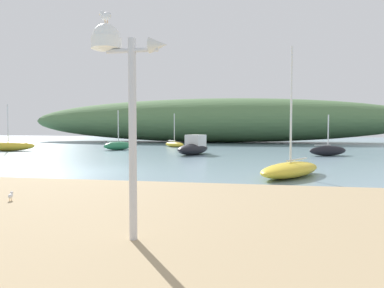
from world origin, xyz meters
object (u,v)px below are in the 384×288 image
at_px(sailboat_outer_mooring, 8,146).
at_px(seagull_on_radar, 105,16).
at_px(sailboat_centre_water, 118,146).
at_px(mast_structure, 118,66).
at_px(sailboat_mid_channel, 174,144).
at_px(sailboat_by_sandbar, 328,151).
at_px(motorboat_east_reach, 194,147).
at_px(sailboat_off_point, 290,169).
at_px(seagull_near_waterline, 11,195).

bearing_deg(sailboat_outer_mooring, seagull_on_radar, -48.81).
relative_size(seagull_on_radar, sailboat_centre_water, 0.08).
bearing_deg(mast_structure, sailboat_mid_channel, 101.61).
height_order(sailboat_by_sandbar, sailboat_outer_mooring, sailboat_outer_mooring).
distance_m(mast_structure, sailboat_mid_channel, 29.00).
bearing_deg(sailboat_by_sandbar, mast_structure, -109.21).
distance_m(sailboat_centre_water, sailboat_outer_mooring, 8.82).
xyz_separation_m(sailboat_centre_water, motorboat_east_reach, (7.25, -3.85, 0.15)).
bearing_deg(sailboat_off_point, sailboat_by_sandbar, 72.25).
bearing_deg(sailboat_by_sandbar, sailboat_off_point, -107.75).
relative_size(sailboat_centre_water, sailboat_by_sandbar, 1.17).
relative_size(mast_structure, sailboat_centre_water, 0.96).
xyz_separation_m(sailboat_mid_channel, motorboat_east_reach, (3.57, -9.10, 0.25)).
bearing_deg(sailboat_mid_channel, sailboat_outer_mooring, -145.87).
bearing_deg(sailboat_centre_water, sailboat_off_point, -47.88).
xyz_separation_m(sailboat_off_point, sailboat_outer_mooring, (-21.21, 11.35, 0.10)).
xyz_separation_m(seagull_on_radar, sailboat_off_point, (3.58, 8.80, -3.28)).
distance_m(sailboat_off_point, seagull_near_waterline, 9.61).
bearing_deg(sailboat_by_sandbar, seagull_near_waterline, -120.75).
bearing_deg(sailboat_centre_water, seagull_near_waterline, -74.19).
relative_size(mast_structure, sailboat_mid_channel, 0.99).
bearing_deg(seagull_on_radar, mast_structure, -2.00).
relative_size(sailboat_mid_channel, sailboat_by_sandbar, 1.14).
bearing_deg(sailboat_mid_channel, sailboat_by_sandbar, -33.77).
height_order(sailboat_mid_channel, sailboat_centre_water, sailboat_centre_water).
xyz_separation_m(sailboat_off_point, sailboat_mid_channel, (-9.19, 19.49, -0.03)).
height_order(seagull_on_radar, sailboat_by_sandbar, seagull_on_radar).
bearing_deg(sailboat_by_sandbar, seagull_on_radar, -109.72).
height_order(sailboat_centre_water, motorboat_east_reach, sailboat_centre_water).
bearing_deg(mast_structure, sailboat_off_point, 69.01).
relative_size(mast_structure, sailboat_by_sandbar, 1.13).
distance_m(sailboat_centre_water, sailboat_by_sandbar, 16.71).
height_order(seagull_on_radar, seagull_near_waterline, seagull_on_radar).
xyz_separation_m(sailboat_by_sandbar, seagull_near_waterline, (-10.48, -17.62, -0.04)).
height_order(sailboat_centre_water, sailboat_by_sandbar, sailboat_centre_water).
relative_size(sailboat_off_point, sailboat_mid_channel, 1.51).
relative_size(sailboat_centre_water, motorboat_east_reach, 0.83).
xyz_separation_m(sailboat_centre_water, sailboat_outer_mooring, (-8.33, -2.89, 0.03)).
bearing_deg(mast_structure, sailboat_outer_mooring, 131.50).
height_order(sailboat_mid_channel, sailboat_by_sandbar, sailboat_mid_channel).
xyz_separation_m(mast_structure, sailboat_off_point, (3.38, 8.81, -2.52)).
relative_size(sailboat_centre_water, sailboat_outer_mooring, 0.80).
relative_size(sailboat_mid_channel, sailboat_centre_water, 0.97).
height_order(mast_structure, sailboat_by_sandbar, mast_structure).
bearing_deg(mast_structure, seagull_near_waterline, 148.72).
xyz_separation_m(mast_structure, sailboat_by_sandbar, (6.90, 19.80, -2.47)).
bearing_deg(seagull_near_waterline, seagull_on_radar, -32.66).
distance_m(mast_structure, sailboat_off_point, 9.76).
height_order(sailboat_mid_channel, motorboat_east_reach, sailboat_mid_channel).
bearing_deg(motorboat_east_reach, seagull_on_radar, -83.90).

